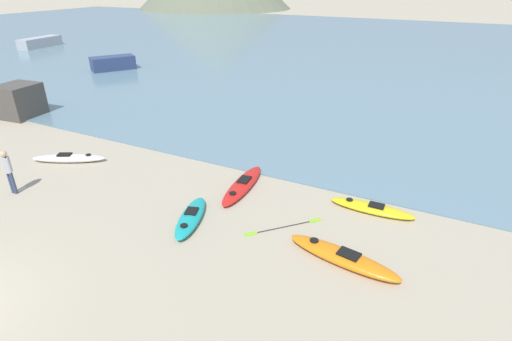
{
  "coord_description": "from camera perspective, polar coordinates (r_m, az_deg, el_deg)",
  "views": [
    {
      "loc": [
        10.24,
        -2.81,
        7.59
      ],
      "look_at": [
        3.68,
        10.06,
        0.5
      ],
      "focal_mm": 28.0,
      "sensor_mm": 36.0,
      "label": 1
    }
  ],
  "objects": [
    {
      "name": "kayak_on_sand_4",
      "position": [
        12.21,
        12.28,
        -11.97
      ],
      "size": [
        3.58,
        1.34,
        0.39
      ],
      "color": "orange",
      "rests_on": "ground_plane"
    },
    {
      "name": "bay_water",
      "position": [
        50.12,
        15.59,
        16.55
      ],
      "size": [
        160.0,
        70.0,
        0.06
      ],
      "primitive_type": "cube",
      "color": "slate",
      "rests_on": "ground_plane"
    },
    {
      "name": "loose_paddle",
      "position": [
        13.5,
        3.98,
        -8.06
      ],
      "size": [
        2.03,
        2.15,
        0.03
      ],
      "color": "black",
      "rests_on": "ground_plane"
    },
    {
      "name": "kayak_on_sand_1",
      "position": [
        15.79,
        -1.92,
        -2.05
      ],
      "size": [
        1.14,
        3.59,
        0.31
      ],
      "color": "red",
      "rests_on": "ground_plane"
    },
    {
      "name": "moored_boat_1",
      "position": [
        38.49,
        -19.76,
        14.25
      ],
      "size": [
        3.27,
        3.94,
        1.14
      ],
      "color": "navy",
      "rests_on": "bay_water"
    },
    {
      "name": "kayak_on_sand_0",
      "position": [
        19.88,
        -25.16,
        1.61
      ],
      "size": [
        3.21,
        2.09,
        0.38
      ],
      "color": "white",
      "rests_on": "ground_plane"
    },
    {
      "name": "kayak_on_sand_2",
      "position": [
        13.9,
        -9.31,
        -6.6
      ],
      "size": [
        1.54,
        2.76,
        0.35
      ],
      "color": "teal",
      "rests_on": "ground_plane"
    },
    {
      "name": "moored_boat_0",
      "position": [
        54.75,
        -28.46,
        15.82
      ],
      "size": [
        2.12,
        5.19,
        1.07
      ],
      "color": "#B2B2B7",
      "rests_on": "bay_water"
    },
    {
      "name": "kayak_on_sand_3",
      "position": [
        14.83,
        16.22,
        -5.18
      ],
      "size": [
        2.97,
        0.73,
        0.32
      ],
      "color": "yellow",
      "rests_on": "ground_plane"
    },
    {
      "name": "person_near_foreground",
      "position": [
        17.68,
        -31.91,
        0.13
      ],
      "size": [
        0.36,
        0.31,
        1.77
      ],
      "color": "#384260",
      "rests_on": "ground_plane"
    },
    {
      "name": "shoreline_rock",
      "position": [
        27.59,
        -30.73,
        8.57
      ],
      "size": [
        2.21,
        2.33,
        1.9
      ],
      "primitive_type": "cube",
      "rotation": [
        0.0,
        0.0,
        1.67
      ],
      "color": "#4C4742",
      "rests_on": "ground_plane"
    }
  ]
}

